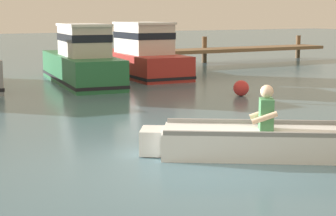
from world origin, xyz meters
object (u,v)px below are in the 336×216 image
at_px(rowboat_with_person, 252,141).
at_px(moored_boat_green, 82,61).
at_px(mooring_buoy, 241,88).
at_px(moored_boat_red, 140,56).

relative_size(rowboat_with_person, moored_boat_green, 0.57).
height_order(rowboat_with_person, mooring_buoy, rowboat_with_person).
bearing_deg(mooring_buoy, rowboat_with_person, -125.11).
height_order(rowboat_with_person, moored_boat_green, moored_boat_green).
xyz_separation_m(moored_boat_green, mooring_buoy, (3.00, -4.93, -0.53)).
xyz_separation_m(rowboat_with_person, mooring_buoy, (3.88, 5.52, -0.02)).
relative_size(moored_boat_red, mooring_buoy, 13.07).
bearing_deg(moored_boat_green, rowboat_with_person, -94.84).
bearing_deg(rowboat_with_person, moored_boat_red, 72.52).
bearing_deg(mooring_buoy, moored_boat_red, 91.88).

